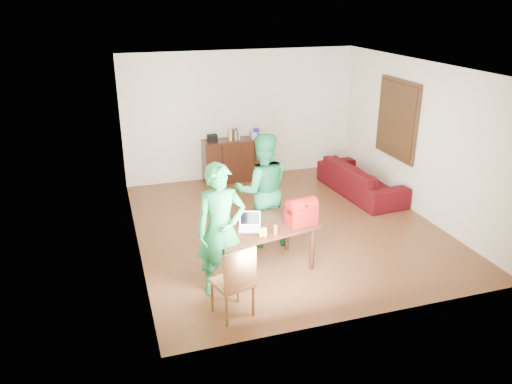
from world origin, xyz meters
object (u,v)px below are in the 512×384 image
object	(u,v)px
person_near	(221,230)
sofa	(361,179)
bottle	(275,229)
laptop	(250,226)
chair	(233,295)
person_far	(262,190)
red_bag	(302,214)
table	(260,231)

from	to	relation	value
person_near	sofa	distance (m)	4.39
person_near	bottle	distance (m)	0.78
laptop	sofa	xyz separation A→B (m)	(3.00, 2.30, -0.44)
chair	laptop	world-z (taller)	chair
person_far	bottle	xyz separation A→B (m)	(-0.19, -1.15, -0.12)
person_near	bottle	bearing A→B (deg)	4.81
bottle	person_near	bearing A→B (deg)	-176.10
laptop	sofa	distance (m)	3.80
chair	bottle	bearing A→B (deg)	22.97
person_near	laptop	bearing A→B (deg)	34.18
person_far	sofa	size ratio (longest dim) A/B	0.86
red_bag	person_near	bearing A→B (deg)	-177.23
table	red_bag	bearing A→B (deg)	-22.19
person_near	sofa	xyz separation A→B (m)	(3.48, 2.61, -0.59)
person_near	chair	bearing A→B (deg)	-88.80
person_far	red_bag	size ratio (longest dim) A/B	4.33
chair	person_far	xyz separation A→B (m)	(0.95, 1.77, 0.62)
table	red_bag	distance (m)	0.63
laptop	person_far	bearing A→B (deg)	79.72
table	sofa	distance (m)	3.61
red_bag	table	bearing A→B (deg)	159.63
table	laptop	world-z (taller)	laptop
bottle	red_bag	world-z (taller)	red_bag
red_bag	sofa	size ratio (longest dim) A/B	0.20
laptop	red_bag	size ratio (longest dim) A/B	0.83
table	sofa	size ratio (longest dim) A/B	0.78
chair	person_near	xyz separation A→B (m)	(-0.00, 0.56, 0.62)
table	chair	xyz separation A→B (m)	(-0.66, -0.94, -0.33)
chair	sofa	world-z (taller)	chair
sofa	person_near	bearing A→B (deg)	122.37
person_near	red_bag	xyz separation A→B (m)	(1.23, 0.27, -0.05)
table	bottle	distance (m)	0.38
bottle	sofa	size ratio (longest dim) A/B	0.08
table	laptop	xyz separation A→B (m)	(-0.17, -0.06, 0.13)
bottle	person_far	bearing A→B (deg)	80.64
bottle	red_bag	bearing A→B (deg)	24.64
chair	person_near	world-z (taller)	person_near
chair	red_bag	world-z (taller)	red_bag
laptop	table	bearing A→B (deg)	37.15
laptop	person_near	bearing A→B (deg)	-128.92
person_far	laptop	distance (m)	1.01
laptop	sofa	bearing A→B (deg)	55.26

